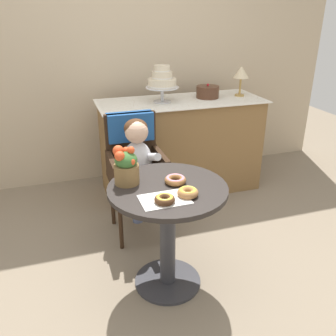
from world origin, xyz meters
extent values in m
plane|color=gray|center=(0.00, 0.00, 0.00)|extent=(8.00, 8.00, 0.00)
cube|color=#C1AD8E|center=(0.00, 1.85, 1.35)|extent=(4.80, 0.10, 2.70)
cylinder|color=#282321|center=(0.00, 0.00, 0.70)|extent=(0.72, 0.72, 0.03)
cylinder|color=#333338|center=(0.00, 0.00, 0.34)|extent=(0.10, 0.10, 0.69)
cylinder|color=#333338|center=(0.00, 0.00, 0.01)|extent=(0.44, 0.44, 0.02)
cube|color=#332114|center=(-0.04, 0.65, 0.47)|extent=(0.42, 0.42, 0.04)
cube|color=#332114|center=(-0.04, 0.84, 0.72)|extent=(0.40, 0.04, 0.46)
cube|color=#332114|center=(-0.23, 0.65, 0.58)|extent=(0.04, 0.38, 0.18)
cube|color=#332114|center=(0.15, 0.65, 0.58)|extent=(0.04, 0.38, 0.18)
cube|color=#1E4C8C|center=(-0.04, 0.84, 0.84)|extent=(0.36, 0.11, 0.22)
cylinder|color=#332114|center=(-0.22, 0.47, 0.23)|extent=(0.03, 0.03, 0.45)
cylinder|color=#332114|center=(0.14, 0.47, 0.23)|extent=(0.03, 0.03, 0.45)
cylinder|color=#332114|center=(-0.22, 0.83, 0.23)|extent=(0.03, 0.03, 0.45)
cylinder|color=#332114|center=(0.14, 0.83, 0.23)|extent=(0.03, 0.03, 0.45)
ellipsoid|color=silver|center=(-0.04, 0.63, 0.64)|extent=(0.22, 0.16, 0.30)
sphere|color=#E0B293|center=(-0.04, 0.62, 0.87)|extent=(0.17, 0.17, 0.17)
ellipsoid|color=#4C2D19|center=(-0.04, 0.64, 0.89)|extent=(0.17, 0.17, 0.14)
cylinder|color=silver|center=(-0.13, 0.54, 0.69)|extent=(0.08, 0.23, 0.13)
sphere|color=#E0B293|center=(-0.13, 0.46, 0.62)|extent=(0.06, 0.06, 0.06)
cylinder|color=silver|center=(0.06, 0.54, 0.69)|extent=(0.08, 0.23, 0.13)
sphere|color=#E0B293|center=(0.05, 0.46, 0.62)|extent=(0.06, 0.06, 0.06)
cylinder|color=#3F4760|center=(-0.09, 0.55, 0.53)|extent=(0.09, 0.22, 0.09)
cylinder|color=#3F4760|center=(-0.09, 0.44, 0.36)|extent=(0.08, 0.08, 0.26)
cylinder|color=#3F4760|center=(0.02, 0.55, 0.53)|extent=(0.09, 0.22, 0.09)
cylinder|color=#3F4760|center=(0.02, 0.44, 0.36)|extent=(0.08, 0.08, 0.26)
cube|color=white|center=(-0.06, -0.15, 0.72)|extent=(0.28, 0.19, 0.00)
torus|color=#936033|center=(0.06, 0.03, 0.74)|extent=(0.13, 0.13, 0.04)
torus|color=pink|center=(0.06, 0.03, 0.75)|extent=(0.12, 0.12, 0.02)
torus|color=#AD7542|center=(0.07, -0.15, 0.74)|extent=(0.12, 0.12, 0.04)
torus|color=gold|center=(0.07, -0.15, 0.75)|extent=(0.10, 0.10, 0.02)
torus|color=#4C2D19|center=(-0.07, -0.18, 0.74)|extent=(0.11, 0.11, 0.04)
torus|color=gold|center=(-0.07, -0.18, 0.75)|extent=(0.10, 0.10, 0.02)
cylinder|color=brown|center=(-0.22, 0.12, 0.78)|extent=(0.15, 0.15, 0.12)
ellipsoid|color=#38662D|center=(-0.22, 0.12, 0.87)|extent=(0.13, 0.14, 0.10)
sphere|color=#E54C23|center=(-0.19, 0.12, 0.93)|extent=(0.05, 0.05, 0.05)
sphere|color=#E54C23|center=(-0.21, 0.16, 0.91)|extent=(0.05, 0.05, 0.05)
sphere|color=#E54C23|center=(-0.26, 0.15, 0.92)|extent=(0.07, 0.07, 0.07)
sphere|color=#E54C23|center=(-0.26, 0.09, 0.91)|extent=(0.06, 0.06, 0.06)
sphere|color=#E54C23|center=(-0.20, 0.08, 0.87)|extent=(0.05, 0.05, 0.05)
cube|color=olive|center=(0.55, 1.30, 0.45)|extent=(1.50, 0.56, 0.90)
cube|color=white|center=(0.55, 1.30, 0.90)|extent=(1.56, 0.62, 0.01)
cylinder|color=silver|center=(0.36, 1.30, 0.91)|extent=(0.16, 0.16, 0.01)
cylinder|color=silver|center=(0.36, 1.30, 0.97)|extent=(0.03, 0.03, 0.12)
cylinder|color=silver|center=(0.36, 1.30, 1.03)|extent=(0.30, 0.30, 0.01)
cylinder|color=beige|center=(0.36, 1.30, 1.08)|extent=(0.26, 0.25, 0.08)
cylinder|color=white|center=(0.36, 1.30, 1.05)|extent=(0.26, 0.26, 0.01)
cylinder|color=beige|center=(0.36, 1.30, 1.14)|extent=(0.18, 0.18, 0.06)
cylinder|color=white|center=(0.36, 1.30, 1.12)|extent=(0.19, 0.19, 0.01)
cylinder|color=beige|center=(0.36, 1.30, 1.20)|extent=(0.14, 0.14, 0.05)
cylinder|color=white|center=(0.36, 1.30, 1.18)|extent=(0.14, 0.14, 0.01)
cylinder|color=#4C2D1E|center=(0.83, 1.34, 0.96)|extent=(0.22, 0.22, 0.11)
sphere|color=red|center=(0.83, 1.34, 1.02)|extent=(0.02, 0.02, 0.02)
cylinder|color=#B28C47|center=(1.16, 1.31, 0.91)|extent=(0.09, 0.09, 0.01)
cylinder|color=#B28C47|center=(1.16, 1.31, 0.99)|extent=(0.02, 0.02, 0.16)
cone|color=beige|center=(1.16, 1.31, 1.13)|extent=(0.15, 0.15, 0.11)
camera|label=1|loc=(-0.58, -1.82, 1.69)|focal=38.56mm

